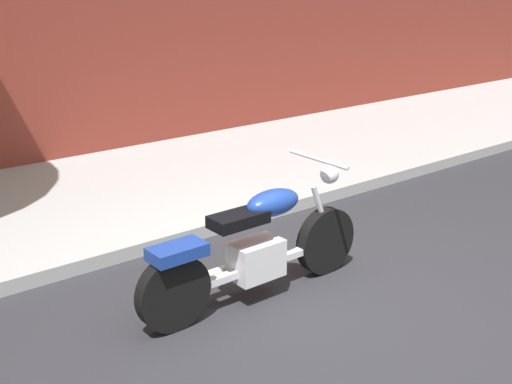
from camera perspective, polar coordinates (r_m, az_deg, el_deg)
name	(u,v)px	position (r m, az deg, el deg)	size (l,w,h in m)	color
ground_plane	(314,309)	(5.57, 4.99, -9.94)	(60.00, 60.00, 0.00)	#28282D
sidewalk	(119,194)	(8.17, -11.67, -0.13)	(25.63, 3.31, 0.14)	#A2A2A2
motorcycle	(255,248)	(5.52, -0.06, -4.86)	(2.24, 0.70, 1.12)	black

